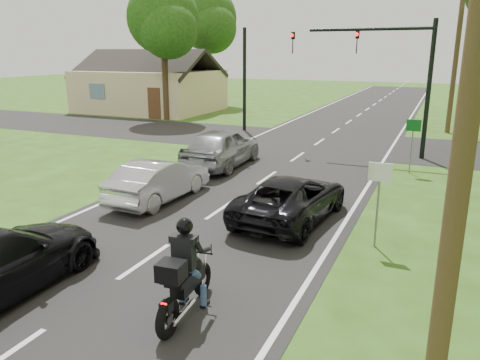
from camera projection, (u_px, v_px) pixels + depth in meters
name	position (u px, v px, depth m)	size (l,w,h in m)	color
ground	(145.00, 261.00, 10.72)	(140.00, 140.00, 0.00)	#2E4914
road	(284.00, 166.00, 19.55)	(8.00, 100.00, 0.01)	black
cross_road	(319.00, 142.00, 24.85)	(60.00, 7.00, 0.01)	black
motorcycle_rider	(184.00, 278.00, 8.34)	(0.64, 2.18, 1.88)	black
dark_suv	(291.00, 198.00, 13.22)	(2.10, 4.56, 1.27)	black
silver_sedan	(159.00, 180.00, 14.94)	(1.42, 4.07, 1.34)	silver
silver_suv	(222.00, 147.00, 19.33)	(1.94, 4.81, 1.64)	gray
traffic_signal	(386.00, 63.00, 20.70)	(6.38, 0.44, 6.00)	black
signal_pole_far	(244.00, 80.00, 27.83)	(0.20, 0.20, 6.00)	black
utility_pole_far	(458.00, 44.00, 26.41)	(1.60, 0.28, 10.00)	brown
sign_white	(379.00, 184.00, 11.11)	(0.55, 0.07, 2.12)	slate
sign_green	(413.00, 133.00, 18.10)	(0.55, 0.07, 2.12)	slate
tree_left_near	(165.00, 22.00, 31.00)	(5.12, 4.96, 9.22)	#332316
tree_left_far	(208.00, 22.00, 40.41)	(5.76, 5.58, 10.14)	#332316
house	(150.00, 89.00, 37.63)	(10.20, 8.00, 4.84)	tan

